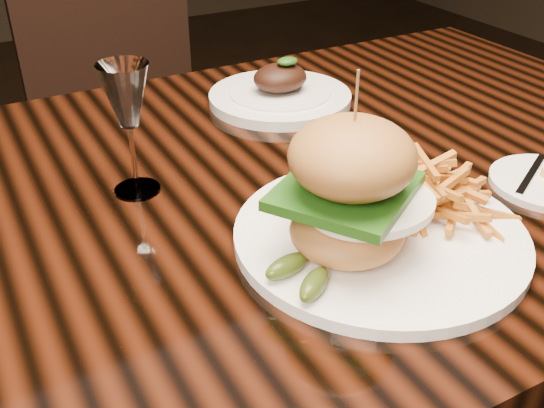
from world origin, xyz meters
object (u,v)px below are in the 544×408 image
burger_plate (378,202)px  far_dish (280,94)px  wine_glass (126,101)px  chair_far (125,100)px  dining_table (230,234)px

burger_plate → far_dish: burger_plate is taller
wine_glass → chair_far: bearing=75.5°
dining_table → burger_plate: bearing=-65.4°
burger_plate → wine_glass: bearing=108.0°
dining_table → chair_far: 0.91m
far_dish → chair_far: size_ratio=0.26×
dining_table → far_dish: bearing=47.5°
wine_glass → chair_far: 0.93m
far_dish → chair_far: chair_far is taller
burger_plate → far_dish: bearing=54.4°
dining_table → burger_plate: size_ratio=4.64×
wine_glass → dining_table: bearing=-24.2°
dining_table → burger_plate: 0.26m
dining_table → wine_glass: bearing=155.8°
dining_table → wine_glass: wine_glass is taller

